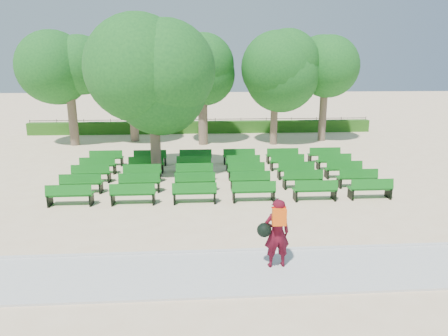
# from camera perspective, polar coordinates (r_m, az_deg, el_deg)

# --- Properties ---
(ground) EXTENTS (120.00, 120.00, 0.00)m
(ground) POSITION_cam_1_polar(r_m,az_deg,el_deg) (17.24, -2.36, -2.74)
(ground) COLOR beige
(paving) EXTENTS (30.00, 2.20, 0.06)m
(paving) POSITION_cam_1_polar(r_m,az_deg,el_deg) (10.40, -1.19, -14.81)
(paving) COLOR silver
(paving) RESTS_ON ground
(curb) EXTENTS (30.00, 0.12, 0.10)m
(curb) POSITION_cam_1_polar(r_m,az_deg,el_deg) (11.40, -1.47, -11.89)
(curb) COLOR silver
(curb) RESTS_ON ground
(hedge) EXTENTS (26.00, 0.70, 0.90)m
(hedge) POSITION_cam_1_polar(r_m,az_deg,el_deg) (30.81, -3.09, 5.85)
(hedge) COLOR #275C17
(hedge) RESTS_ON ground
(fence) EXTENTS (26.00, 0.10, 1.02)m
(fence) POSITION_cam_1_polar(r_m,az_deg,el_deg) (31.28, -3.09, 5.14)
(fence) COLOR black
(fence) RESTS_ON ground
(tree_line) EXTENTS (21.80, 6.80, 7.04)m
(tree_line) POSITION_cam_1_polar(r_m,az_deg,el_deg) (26.95, -2.95, 3.61)
(tree_line) COLOR #195F1D
(tree_line) RESTS_ON ground
(bench_array) EXTENTS (1.69, 0.56, 1.06)m
(bench_array) POSITION_cam_1_polar(r_m,az_deg,el_deg) (18.27, -0.55, -1.44)
(bench_array) COLOR #126717
(bench_array) RESTS_ON ground
(tree_among) EXTENTS (4.90, 4.90, 6.53)m
(tree_among) POSITION_cam_1_polar(r_m,az_deg,el_deg) (18.50, -10.13, 11.82)
(tree_among) COLOR brown
(tree_among) RESTS_ON ground
(person) EXTENTS (0.88, 0.54, 1.83)m
(person) POSITION_cam_1_polar(r_m,az_deg,el_deg) (10.33, 7.43, -9.10)
(person) COLOR #4C0A18
(person) RESTS_ON ground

